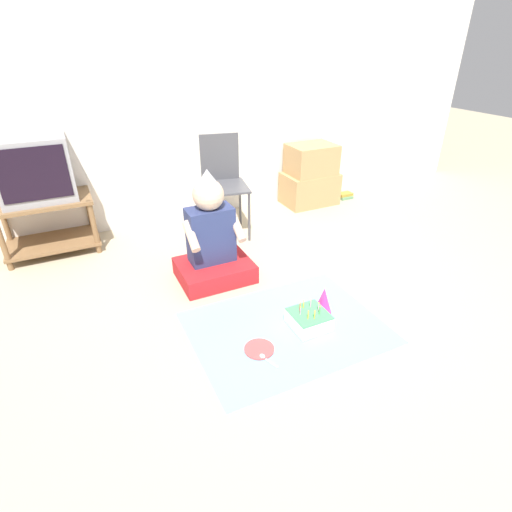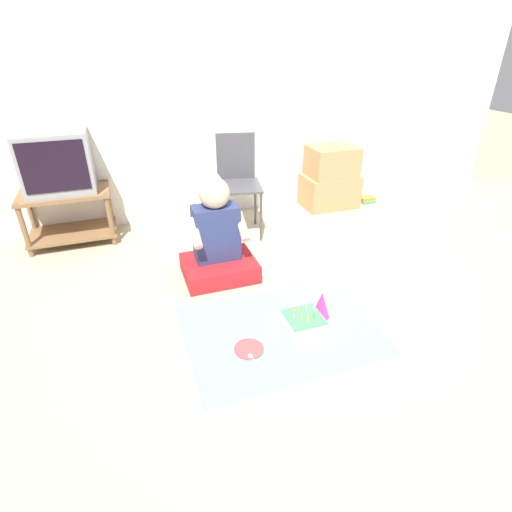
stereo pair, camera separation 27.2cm
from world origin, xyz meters
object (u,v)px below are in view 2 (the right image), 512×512
at_px(cardboard_box_stack, 331,179).
at_px(party_hat_blue, 321,305).
at_px(book_pile, 367,200).
at_px(tv, 57,162).
at_px(birthday_cake, 303,323).
at_px(paper_plate, 249,349).
at_px(person_seated, 217,242).
at_px(folding_chair, 237,177).

relative_size(cardboard_box_stack, party_hat_blue, 3.35).
bearing_deg(book_pile, party_hat_blue, -130.50).
bearing_deg(tv, cardboard_box_stack, -0.15).
bearing_deg(birthday_cake, tv, 127.68).
bearing_deg(tv, party_hat_blue, -47.90).
xyz_separation_m(birthday_cake, party_hat_blue, (0.17, 0.09, 0.05)).
xyz_separation_m(tv, birthday_cake, (1.44, -1.87, -0.67)).
bearing_deg(book_pile, paper_plate, -137.29).
relative_size(person_seated, party_hat_blue, 4.39).
relative_size(folding_chair, cardboard_box_stack, 1.37).
bearing_deg(party_hat_blue, person_seated, 123.46).
xyz_separation_m(book_pile, party_hat_blue, (-1.48, -1.73, 0.08)).
bearing_deg(party_hat_blue, paper_plate, -165.14).
bearing_deg(folding_chair, paper_plate, -104.95).
height_order(folding_chair, cardboard_box_stack, folding_chair).
height_order(folding_chair, person_seated, folding_chair).
bearing_deg(book_pile, cardboard_box_stack, 174.73).
bearing_deg(folding_chair, book_pile, 7.57).
bearing_deg(cardboard_box_stack, folding_chair, -167.25).
distance_m(person_seated, birthday_cake, 0.94).
distance_m(tv, cardboard_box_stack, 2.66).
bearing_deg(folding_chair, birthday_cake, -92.02).
distance_m(person_seated, paper_plate, 0.95).
relative_size(person_seated, paper_plate, 4.68).
height_order(cardboard_box_stack, book_pile, cardboard_box_stack).
xyz_separation_m(folding_chair, birthday_cake, (-0.06, -1.61, -0.47)).
height_order(tv, birthday_cake, tv).
height_order(tv, party_hat_blue, tv).
relative_size(tv, book_pile, 3.33).
distance_m(tv, book_pile, 3.17).
relative_size(book_pile, person_seated, 0.19).
distance_m(book_pile, paper_plate, 2.77).
relative_size(book_pile, party_hat_blue, 0.85).
relative_size(folding_chair, party_hat_blue, 4.59).
bearing_deg(party_hat_blue, book_pile, 49.50).
relative_size(cardboard_box_stack, birthday_cake, 2.79).
bearing_deg(cardboard_box_stack, person_seated, -146.33).
xyz_separation_m(party_hat_blue, paper_plate, (-0.56, -0.15, -0.09)).
relative_size(party_hat_blue, paper_plate, 1.07).
distance_m(birthday_cake, paper_plate, 0.40).
xyz_separation_m(cardboard_box_stack, person_seated, (-1.52, -1.01, -0.02)).
relative_size(cardboard_box_stack, person_seated, 0.76).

